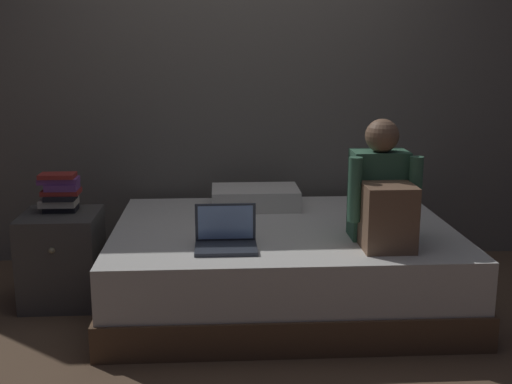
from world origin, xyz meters
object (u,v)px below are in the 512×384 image
(bed, at_px, (282,264))
(nightstand, at_px, (62,258))
(laptop, at_px, (226,237))
(person_sitting, at_px, (382,196))
(book_stack, at_px, (60,192))
(pillow, at_px, (255,198))

(bed, distance_m, nightstand, 1.30)
(laptop, bearing_deg, person_sitting, 4.02)
(nightstand, distance_m, person_sitting, 1.89)
(bed, height_order, laptop, laptop)
(person_sitting, bearing_deg, bed, 145.17)
(bed, height_order, nightstand, nightstand)
(person_sitting, bearing_deg, book_stack, 165.59)
(pillow, bearing_deg, laptop, -103.45)
(person_sitting, relative_size, laptop, 2.05)
(pillow, xyz_separation_m, book_stack, (-1.17, -0.33, 0.13))
(pillow, bearing_deg, bed, -73.17)
(nightstand, xyz_separation_m, book_stack, (-0.00, 0.06, 0.39))
(nightstand, height_order, book_stack, book_stack)
(bed, xyz_separation_m, laptop, (-0.34, -0.40, 0.29))
(laptop, distance_m, book_stack, 1.10)
(person_sitting, distance_m, laptop, 0.86)
(laptop, xyz_separation_m, pillow, (0.20, 0.85, 0.01))
(person_sitting, relative_size, book_stack, 2.84)
(bed, height_order, book_stack, book_stack)
(nightstand, xyz_separation_m, pillow, (1.16, 0.39, 0.26))
(bed, xyz_separation_m, book_stack, (-1.30, 0.12, 0.43))
(person_sitting, height_order, pillow, person_sitting)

